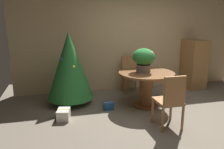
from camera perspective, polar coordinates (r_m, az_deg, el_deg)
name	(u,v)px	position (r m, az deg, el deg)	size (l,w,h in m)	color
ground_plane	(169,121)	(4.40, 14.11, -11.23)	(6.60, 6.60, 0.00)	#756B5B
back_wall_panel	(131,40)	(6.04, 4.89, 8.67)	(6.00, 0.10, 2.60)	tan
round_dining_table	(146,83)	(4.85, 8.57, -2.12)	(1.17, 1.17, 0.75)	brown
flower_vase	(144,59)	(4.74, 7.97, 3.99)	(0.46, 0.46, 0.50)	#665B51
wooden_chair_far	(130,72)	(5.80, 4.58, 0.56)	(0.43, 0.41, 0.91)	#9E6B3D
wooden_chair_near	(170,99)	(3.95, 14.47, -6.01)	(0.41, 0.45, 0.94)	#9E6B3D
holiday_tree	(69,66)	(4.95, -10.66, 2.20)	(1.00, 1.00, 1.58)	brown
gift_box_cream	(64,115)	(4.38, -12.08, -9.83)	(0.28, 0.33, 0.20)	silver
gift_box_blue	(108,106)	(4.77, -0.95, -7.81)	(0.20, 0.21, 0.15)	#1E569E
wooden_cabinet	(194,64)	(6.53, 19.89, 2.49)	(0.50, 0.64, 1.29)	#9E6B3D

